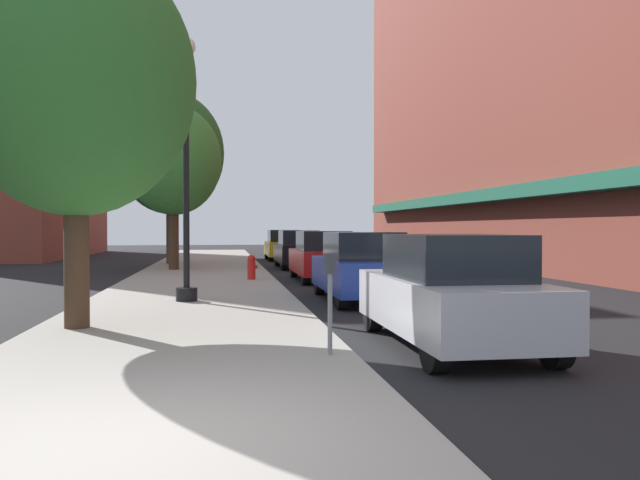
{
  "coord_description": "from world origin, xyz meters",
  "views": [
    {
      "loc": [
        0.67,
        -5.0,
        1.75
      ],
      "look_at": [
        3.74,
        14.95,
        1.38
      ],
      "focal_mm": 35.97,
      "sensor_mm": 36.0,
      "label": 1
    }
  ],
  "objects_px": {
    "car_silver": "(451,293)",
    "car_blue": "(361,267)",
    "tree_far": "(170,153)",
    "tree_near": "(173,161)",
    "parking_meter_near": "(330,291)",
    "car_black": "(298,250)",
    "car_yellow": "(283,245)",
    "car_red": "(322,256)",
    "tree_mid": "(75,80)",
    "lamppost": "(186,163)",
    "fire_hydrant": "(251,267)"
  },
  "relations": [
    {
      "from": "car_silver",
      "to": "car_yellow",
      "type": "height_order",
      "value": "same"
    },
    {
      "from": "tree_near",
      "to": "car_silver",
      "type": "relative_size",
      "value": 1.51
    },
    {
      "from": "lamppost",
      "to": "tree_far",
      "type": "relative_size",
      "value": 0.74
    },
    {
      "from": "lamppost",
      "to": "parking_meter_near",
      "type": "bearing_deg",
      "value": -71.7
    },
    {
      "from": "tree_mid",
      "to": "car_silver",
      "type": "xyz_separation_m",
      "value": [
        5.68,
        -2.0,
        -3.36
      ]
    },
    {
      "from": "tree_far",
      "to": "car_yellow",
      "type": "xyz_separation_m",
      "value": [
        5.66,
        4.63,
        -4.41
      ]
    },
    {
      "from": "tree_mid",
      "to": "car_blue",
      "type": "relative_size",
      "value": 1.46
    },
    {
      "from": "tree_mid",
      "to": "car_silver",
      "type": "bearing_deg",
      "value": -19.37
    },
    {
      "from": "tree_far",
      "to": "car_black",
      "type": "height_order",
      "value": "tree_far"
    },
    {
      "from": "car_black",
      "to": "car_yellow",
      "type": "xyz_separation_m",
      "value": [
        0.0,
        6.97,
        0.0
      ]
    },
    {
      "from": "fire_hydrant",
      "to": "tree_far",
      "type": "xyz_separation_m",
      "value": [
        -3.27,
        9.82,
        4.7
      ]
    },
    {
      "from": "tree_far",
      "to": "car_silver",
      "type": "relative_size",
      "value": 1.85
    },
    {
      "from": "lamppost",
      "to": "car_blue",
      "type": "relative_size",
      "value": 1.37
    },
    {
      "from": "car_silver",
      "to": "car_blue",
      "type": "relative_size",
      "value": 1.0
    },
    {
      "from": "lamppost",
      "to": "tree_near",
      "type": "xyz_separation_m",
      "value": [
        -1.09,
        11.25,
        1.21
      ]
    },
    {
      "from": "tree_far",
      "to": "car_blue",
      "type": "xyz_separation_m",
      "value": [
        5.66,
        -15.26,
        -4.41
      ]
    },
    {
      "from": "tree_near",
      "to": "car_silver",
      "type": "bearing_deg",
      "value": -72.9
    },
    {
      "from": "car_silver",
      "to": "car_blue",
      "type": "height_order",
      "value": "same"
    },
    {
      "from": "parking_meter_near",
      "to": "car_red",
      "type": "height_order",
      "value": "car_red"
    },
    {
      "from": "parking_meter_near",
      "to": "car_black",
      "type": "height_order",
      "value": "car_black"
    },
    {
      "from": "fire_hydrant",
      "to": "parking_meter_near",
      "type": "distance_m",
      "value": 12.4
    },
    {
      "from": "car_blue",
      "to": "car_yellow",
      "type": "height_order",
      "value": "same"
    },
    {
      "from": "tree_mid",
      "to": "car_blue",
      "type": "bearing_deg",
      "value": 35.76
    },
    {
      "from": "car_black",
      "to": "car_yellow",
      "type": "height_order",
      "value": "same"
    },
    {
      "from": "tree_mid",
      "to": "car_yellow",
      "type": "height_order",
      "value": "tree_mid"
    },
    {
      "from": "car_silver",
      "to": "car_blue",
      "type": "xyz_separation_m",
      "value": [
        0.0,
        6.08,
        0.0
      ]
    },
    {
      "from": "tree_far",
      "to": "car_yellow",
      "type": "distance_m",
      "value": 8.54
    },
    {
      "from": "tree_near",
      "to": "car_red",
      "type": "relative_size",
      "value": 1.51
    },
    {
      "from": "car_blue",
      "to": "fire_hydrant",
      "type": "bearing_deg",
      "value": 111.77
    },
    {
      "from": "lamppost",
      "to": "car_red",
      "type": "height_order",
      "value": "lamppost"
    },
    {
      "from": "tree_near",
      "to": "car_black",
      "type": "bearing_deg",
      "value": 21.93
    },
    {
      "from": "tree_mid",
      "to": "car_silver",
      "type": "relative_size",
      "value": 1.46
    },
    {
      "from": "parking_meter_near",
      "to": "car_yellow",
      "type": "distance_m",
      "value": 26.9
    },
    {
      "from": "tree_near",
      "to": "tree_mid",
      "type": "xyz_separation_m",
      "value": [
        -0.48,
        -14.91,
        -0.25
      ]
    },
    {
      "from": "car_yellow",
      "to": "car_red",
      "type": "bearing_deg",
      "value": -89.18
    },
    {
      "from": "tree_near",
      "to": "car_blue",
      "type": "xyz_separation_m",
      "value": [
        5.2,
        -10.82,
        -3.61
      ]
    },
    {
      "from": "tree_mid",
      "to": "car_black",
      "type": "relative_size",
      "value": 1.46
    },
    {
      "from": "tree_far",
      "to": "parking_meter_near",
      "type": "bearing_deg",
      "value": -80.52
    },
    {
      "from": "lamppost",
      "to": "parking_meter_near",
      "type": "distance_m",
      "value": 7.23
    },
    {
      "from": "tree_far",
      "to": "tree_mid",
      "type": "bearing_deg",
      "value": -90.06
    },
    {
      "from": "car_yellow",
      "to": "fire_hydrant",
      "type": "bearing_deg",
      "value": -98.56
    },
    {
      "from": "fire_hydrant",
      "to": "car_black",
      "type": "distance_m",
      "value": 7.85
    },
    {
      "from": "lamppost",
      "to": "parking_meter_near",
      "type": "height_order",
      "value": "lamppost"
    },
    {
      "from": "lamppost",
      "to": "tree_far",
      "type": "distance_m",
      "value": 15.89
    },
    {
      "from": "tree_mid",
      "to": "fire_hydrant",
      "type": "bearing_deg",
      "value": 70.94
    },
    {
      "from": "lamppost",
      "to": "car_blue",
      "type": "distance_m",
      "value": 4.77
    },
    {
      "from": "lamppost",
      "to": "car_silver",
      "type": "xyz_separation_m",
      "value": [
        4.11,
        -5.65,
        -2.39
      ]
    },
    {
      "from": "tree_mid",
      "to": "lamppost",
      "type": "bearing_deg",
      "value": 66.76
    },
    {
      "from": "parking_meter_near",
      "to": "car_yellow",
      "type": "relative_size",
      "value": 0.3
    },
    {
      "from": "fire_hydrant",
      "to": "car_red",
      "type": "height_order",
      "value": "car_red"
    }
  ]
}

